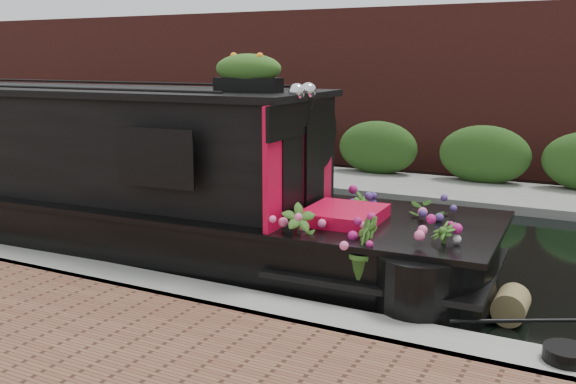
% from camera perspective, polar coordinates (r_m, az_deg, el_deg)
% --- Properties ---
extents(ground, '(80.00, 80.00, 0.00)m').
position_cam_1_polar(ground, '(10.40, -1.30, -3.58)').
color(ground, black).
rests_on(ground, ground).
extents(near_bank_coping, '(40.00, 0.60, 0.50)m').
position_cam_1_polar(near_bank_coping, '(7.82, -13.22, -9.19)').
color(near_bank_coping, gray).
rests_on(near_bank_coping, ground).
extents(far_bank_path, '(40.00, 2.40, 0.34)m').
position_cam_1_polar(far_bank_path, '(14.13, 6.95, 0.45)').
color(far_bank_path, gray).
rests_on(far_bank_path, ground).
extents(far_hedge, '(40.00, 1.10, 2.80)m').
position_cam_1_polar(far_hedge, '(14.96, 8.17, 1.06)').
color(far_hedge, '#264A18').
rests_on(far_hedge, ground).
extents(far_brick_wall, '(40.00, 1.00, 8.00)m').
position_cam_1_polar(far_brick_wall, '(16.92, 10.56, 2.22)').
color(far_brick_wall, '#5D241F').
rests_on(far_brick_wall, ground).
extents(narrowboat, '(13.02, 2.83, 3.06)m').
position_cam_1_polar(narrowboat, '(10.55, -20.99, 0.87)').
color(narrowboat, black).
rests_on(narrowboat, ground).
extents(rope_fender, '(0.36, 0.45, 0.36)m').
position_cam_1_polar(rope_fender, '(7.35, 19.21, -9.45)').
color(rope_fender, olive).
rests_on(rope_fender, ground).
extents(coiled_mooring_rope, '(0.39, 0.39, 0.12)m').
position_cam_1_polar(coiled_mooring_rope, '(6.06, 23.55, -13.08)').
color(coiled_mooring_rope, black).
rests_on(coiled_mooring_rope, near_bank_coping).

